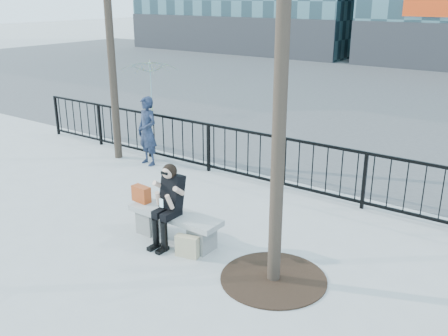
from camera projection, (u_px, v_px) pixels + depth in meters
The scene contains 10 objects.
ground at pixel (176, 240), 8.14m from camera, with size 120.00×120.00×0.00m, color #A3A39D.
street_surface at pixel (425, 96), 19.65m from camera, with size 60.00×23.00×0.01m, color #474747.
railing at pixel (270, 161), 10.26m from camera, with size 14.00×0.06×1.10m.
tree_grate at pixel (273, 278), 7.02m from camera, with size 1.50×1.50×0.02m, color black.
bench_main at pixel (175, 223), 8.04m from camera, with size 1.65×0.46×0.49m.
seated_woman at pixel (168, 205), 7.80m from camera, with size 0.50×0.64×1.34m.
handbag at pixel (141, 194), 8.36m from camera, with size 0.33×0.16×0.27m, color #A93D14.
shopping_bag at pixel (187, 246), 7.58m from camera, with size 0.36×0.13×0.34m, color beige.
standing_man at pixel (147, 131), 11.51m from camera, with size 0.59×0.38×1.60m, color black.
vendor_umbrella at pixel (150, 86), 16.70m from camera, with size 1.90×1.94×1.74m, color yellow.
Camera 1 is at (4.89, -5.47, 3.80)m, focal length 40.00 mm.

